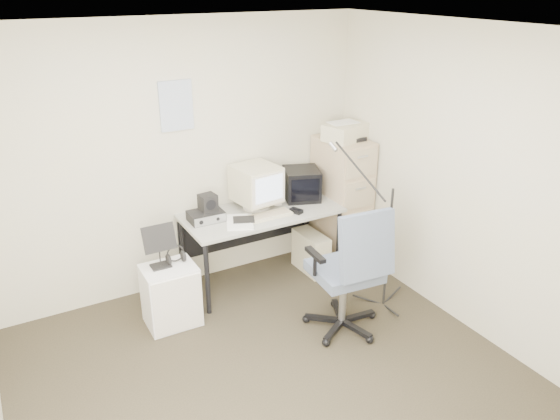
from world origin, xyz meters
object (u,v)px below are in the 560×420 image
office_chair (344,268)px  side_cart (171,295)px  desk (262,246)px  filing_cabinet (341,200)px

office_chair → side_cart: office_chair is taller
desk → office_chair: (0.21, -1.06, 0.21)m
filing_cabinet → side_cart: bearing=-171.1°
filing_cabinet → desk: (-0.95, -0.03, -0.29)m
filing_cabinet → desk: filing_cabinet is taller
filing_cabinet → side_cart: size_ratio=2.37×
filing_cabinet → desk: 0.99m
filing_cabinet → desk: bearing=-178.2°
filing_cabinet → side_cart: 2.04m
desk → office_chair: size_ratio=1.31×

